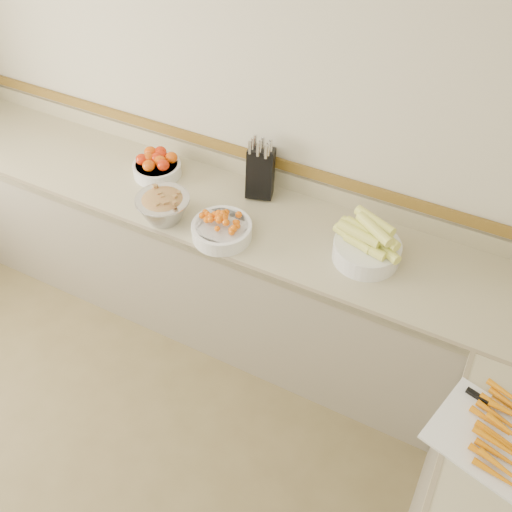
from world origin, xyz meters
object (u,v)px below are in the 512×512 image
at_px(cherry_tomato_bowl, 222,228).
at_px(rhubarb_bowl, 163,206).
at_px(corn_bowl, 367,245).
at_px(cutting_board, 496,436).
at_px(knife_block, 260,172).
at_px(tomato_bowl, 157,165).

distance_m(cherry_tomato_bowl, rhubarb_bowl, 0.33).
relative_size(corn_bowl, cutting_board, 0.70).
bearing_deg(cutting_board, knife_block, 147.82).
xyz_separation_m(rhubarb_bowl, cutting_board, (1.76, -0.47, -0.06)).
relative_size(rhubarb_bowl, cutting_board, 0.56).
bearing_deg(rhubarb_bowl, cherry_tomato_bowl, 2.76).
bearing_deg(corn_bowl, tomato_bowl, 175.44).
xyz_separation_m(cherry_tomato_bowl, rhubarb_bowl, (-0.33, -0.02, 0.03)).
bearing_deg(cutting_board, cherry_tomato_bowl, 161.06).
distance_m(rhubarb_bowl, cutting_board, 1.82).
bearing_deg(cherry_tomato_bowl, corn_bowl, 14.90).
bearing_deg(tomato_bowl, cutting_board, -21.09).
xyz_separation_m(knife_block, tomato_bowl, (-0.59, -0.12, -0.08)).
height_order(corn_bowl, rhubarb_bowl, corn_bowl).
relative_size(cherry_tomato_bowl, cutting_board, 0.60).
bearing_deg(corn_bowl, cherry_tomato_bowl, -165.10).
xyz_separation_m(tomato_bowl, cutting_board, (2.01, -0.77, -0.04)).
bearing_deg(tomato_bowl, corn_bowl, -4.56).
height_order(corn_bowl, cutting_board, corn_bowl).
bearing_deg(knife_block, cherry_tomato_bowl, -91.35).
xyz_separation_m(cherry_tomato_bowl, cutting_board, (1.43, -0.49, -0.03)).
relative_size(knife_block, cutting_board, 0.68).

